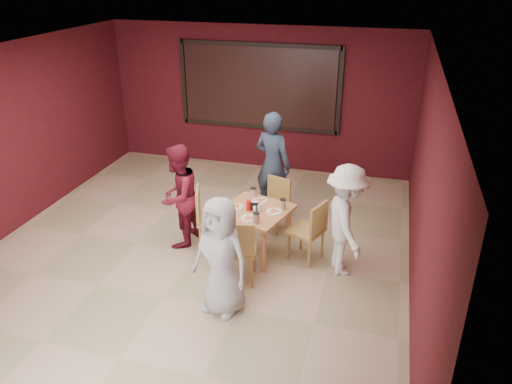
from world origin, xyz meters
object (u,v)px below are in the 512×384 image
(diner_back, at_px, (273,165))
(diner_left, at_px, (179,196))
(diner_right, at_px, (346,221))
(chair_front, at_px, (238,248))
(chair_right, at_px, (311,228))
(diner_front, at_px, (221,257))
(dining_table, at_px, (255,215))
(chair_back, at_px, (275,201))
(chair_left, at_px, (208,215))

(diner_back, xyz_separation_m, diner_left, (-1.09, -1.30, -0.11))
(diner_right, bearing_deg, chair_front, 95.68)
(chair_front, relative_size, chair_right, 1.04)
(diner_front, height_order, diner_back, diner_back)
(chair_right, distance_m, diner_front, 1.61)
(chair_front, distance_m, diner_right, 1.46)
(chair_front, bearing_deg, dining_table, 89.30)
(chair_right, relative_size, diner_back, 0.52)
(diner_left, bearing_deg, diner_right, 94.60)
(diner_back, bearing_deg, chair_back, 129.01)
(diner_left, bearing_deg, diner_back, 147.08)
(chair_front, bearing_deg, diner_right, 26.89)
(chair_back, bearing_deg, chair_front, -94.04)
(chair_front, bearing_deg, chair_right, 44.33)
(dining_table, xyz_separation_m, chair_front, (-0.01, -0.77, -0.09))
(chair_back, xyz_separation_m, diner_left, (-1.24, -0.84, 0.31))
(dining_table, height_order, chair_back, dining_table)
(dining_table, distance_m, diner_left, 1.15)
(dining_table, relative_size, chair_front, 1.17)
(diner_right, bearing_deg, diner_left, 66.43)
(diner_right, bearing_deg, chair_back, 30.02)
(chair_back, height_order, diner_left, diner_left)
(dining_table, relative_size, chair_right, 1.21)
(diner_front, bearing_deg, chair_back, 102.11)
(diner_back, height_order, diner_left, diner_back)
(dining_table, relative_size, diner_front, 0.74)
(diner_back, relative_size, diner_left, 1.14)
(chair_back, height_order, diner_front, diner_front)
(chair_back, xyz_separation_m, chair_right, (0.69, -0.80, 0.05))
(chair_left, bearing_deg, chair_front, -46.70)
(diner_back, bearing_deg, diner_left, 70.11)
(dining_table, relative_size, chair_left, 1.15)
(chair_back, bearing_deg, diner_front, -93.59)
(diner_front, bearing_deg, dining_table, 104.29)
(chair_right, xyz_separation_m, diner_front, (-0.83, -1.36, 0.23))
(chair_left, distance_m, diner_back, 1.51)
(chair_right, bearing_deg, diner_left, -178.92)
(dining_table, bearing_deg, diner_right, -5.12)
(chair_right, xyz_separation_m, diner_left, (-1.94, -0.04, 0.26))
(chair_left, xyz_separation_m, diner_right, (1.97, -0.08, 0.23))
(chair_right, bearing_deg, diner_right, -15.91)
(diner_left, bearing_deg, chair_left, 94.19)
(dining_table, bearing_deg, chair_left, -177.03)
(chair_back, bearing_deg, diner_left, -145.95)
(diner_right, bearing_deg, dining_table, 63.67)
(chair_front, xyz_separation_m, chair_back, (0.11, 1.59, -0.07))
(chair_right, bearing_deg, chair_left, -177.77)
(chair_back, distance_m, diner_right, 1.53)
(chair_front, xyz_separation_m, diner_left, (-1.13, 0.75, 0.24))
(chair_left, distance_m, diner_right, 1.99)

